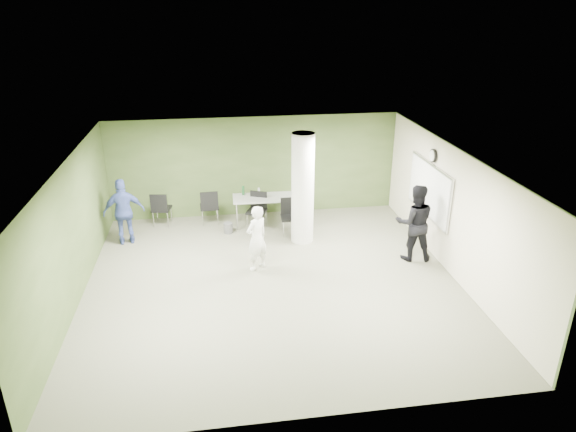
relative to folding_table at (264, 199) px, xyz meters
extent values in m
plane|color=#545644|center=(-0.16, -3.14, -0.76)|extent=(8.00, 8.00, 0.00)
plane|color=white|center=(-0.16, -3.14, 2.04)|extent=(8.00, 8.00, 0.00)
cube|color=#3A4F25|center=(-0.16, 0.86, 0.64)|extent=(8.00, 2.80, 0.02)
cube|color=#3A4F25|center=(-4.16, -3.14, 0.64)|extent=(0.02, 8.00, 2.80)
cube|color=beige|center=(3.84, -3.14, 0.64)|extent=(0.02, 8.00, 2.80)
cylinder|color=silver|center=(0.84, -1.14, 0.64)|extent=(0.56, 0.56, 2.80)
cube|color=silver|center=(3.77, -1.94, 0.74)|extent=(0.04, 2.30, 1.30)
cube|color=white|center=(3.75, -1.94, 0.74)|extent=(0.02, 2.20, 1.20)
cylinder|color=black|center=(3.77, -1.94, 1.59)|extent=(0.05, 0.32, 0.32)
cylinder|color=white|center=(3.74, -1.94, 1.59)|extent=(0.02, 0.26, 0.26)
cube|color=gray|center=(0.01, -0.01, 0.03)|extent=(1.72, 0.79, 0.04)
cylinder|color=silver|center=(-0.76, -0.29, -0.38)|extent=(0.04, 0.04, 0.77)
cylinder|color=silver|center=(0.77, -0.33, -0.38)|extent=(0.04, 0.04, 0.77)
cylinder|color=silver|center=(-0.75, 0.31, -0.38)|extent=(0.04, 0.04, 0.77)
cylinder|color=silver|center=(0.79, 0.27, -0.38)|extent=(0.04, 0.04, 0.77)
cylinder|color=#16431D|center=(-0.55, 0.24, 0.17)|extent=(0.07, 0.07, 0.25)
cylinder|color=#B2B2B7|center=(-0.12, 0.22, 0.14)|extent=(0.06, 0.06, 0.18)
cylinder|color=#4C4C4C|center=(-1.01, -0.40, -0.62)|extent=(0.24, 0.24, 0.28)
cube|color=black|center=(-2.76, 0.41, -0.30)|extent=(0.55, 0.55, 0.05)
cube|color=black|center=(-2.80, 0.20, -0.04)|extent=(0.45, 0.12, 0.46)
cylinder|color=silver|center=(-2.54, 0.57, -0.54)|extent=(0.02, 0.02, 0.44)
cylinder|color=silver|center=(-2.92, 0.64, -0.54)|extent=(0.02, 0.02, 0.44)
cylinder|color=silver|center=(-2.60, 0.18, -0.54)|extent=(0.02, 0.02, 0.44)
cylinder|color=silver|center=(-2.99, 0.25, -0.54)|extent=(0.02, 0.02, 0.44)
cube|color=black|center=(-1.48, 0.32, -0.28)|extent=(0.52, 0.52, 0.05)
cube|color=black|center=(-1.47, 0.10, -0.01)|extent=(0.47, 0.07, 0.48)
cylinder|color=silver|center=(-1.29, 0.54, -0.53)|extent=(0.02, 0.02, 0.46)
cylinder|color=silver|center=(-1.69, 0.52, -0.53)|extent=(0.02, 0.02, 0.46)
cylinder|color=silver|center=(-1.27, 0.13, -0.53)|extent=(0.02, 0.02, 0.46)
cylinder|color=silver|center=(-1.67, 0.11, -0.53)|extent=(0.02, 0.02, 0.46)
cube|color=black|center=(-0.23, -0.19, -0.29)|extent=(0.63, 0.63, 0.05)
cube|color=black|center=(-0.15, 0.01, -0.03)|extent=(0.44, 0.22, 0.47)
cylinder|color=silver|center=(-0.50, -0.30, -0.53)|extent=(0.02, 0.02, 0.45)
cylinder|color=silver|center=(-0.13, -0.45, -0.53)|extent=(0.02, 0.02, 0.45)
cylinder|color=silver|center=(-0.34, 0.07, -0.53)|extent=(0.02, 0.02, 0.45)
cylinder|color=silver|center=(0.03, -0.08, -0.53)|extent=(0.02, 0.02, 0.45)
cube|color=black|center=(0.59, -0.71, -0.30)|extent=(0.49, 0.49, 0.05)
cube|color=black|center=(0.60, -0.50, -0.05)|extent=(0.45, 0.06, 0.46)
cylinder|color=silver|center=(0.39, -0.89, -0.54)|extent=(0.02, 0.02, 0.44)
cylinder|color=silver|center=(0.78, -0.91, -0.54)|extent=(0.02, 0.02, 0.44)
cylinder|color=silver|center=(0.41, -0.51, -0.54)|extent=(0.02, 0.02, 0.44)
cylinder|color=silver|center=(0.80, -0.52, -0.54)|extent=(0.02, 0.02, 0.44)
imported|color=white|center=(-0.43, -2.48, 0.01)|extent=(0.67, 0.63, 1.54)
imported|color=black|center=(3.24, -2.51, 0.17)|extent=(1.00, 0.83, 1.85)
imported|color=#3B4C93|center=(-3.56, -0.63, 0.09)|extent=(1.05, 0.58, 1.70)
camera|label=1|loc=(-1.27, -12.85, 4.93)|focal=32.00mm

